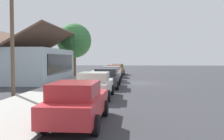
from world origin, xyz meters
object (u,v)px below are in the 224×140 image
object	(u,v)px
car_ivory	(95,85)
car_silver	(111,74)
car_cherry	(77,103)
car_charcoal	(107,78)
shade_tree	(74,41)
traffic_light_main	(37,3)
utility_pole_wooden	(12,34)
car_olive	(118,69)
fire_hydrant_red	(79,87)
car_coral	(114,71)

from	to	relation	value
car_ivory	car_silver	bearing A→B (deg)	-0.48
car_cherry	car_charcoal	bearing A→B (deg)	0.76
car_cherry	shade_tree	bearing A→B (deg)	13.52
traffic_light_main	utility_pole_wooden	distance (m)	12.13
car_olive	fire_hydrant_red	distance (m)	20.94
car_silver	shade_tree	bearing A→B (deg)	34.96
car_coral	shade_tree	bearing A→B (deg)	70.97
car_silver	utility_pole_wooden	world-z (taller)	utility_pole_wooden
car_charcoal	traffic_light_main	xyz separation A→B (m)	(-15.92, -0.16, 2.67)
car_ivory	car_cherry	bearing A→B (deg)	-177.60
car_coral	car_olive	xyz separation A→B (m)	(5.38, -0.15, -0.00)
fire_hydrant_red	car_silver	bearing A→B (deg)	-8.79
car_olive	traffic_light_main	size ratio (longest dim) A/B	0.89
car_cherry	car_ivory	size ratio (longest dim) A/B	0.98
car_charcoal	car_silver	distance (m)	5.50
car_cherry	shade_tree	world-z (taller)	shade_tree
car_charcoal	car_silver	bearing A→B (deg)	0.39
shade_tree	car_cherry	bearing A→B (deg)	-167.07
car_ivory	shade_tree	distance (m)	20.11
car_olive	car_charcoal	bearing A→B (deg)	177.59
car_cherry	utility_pole_wooden	bearing A→B (deg)	41.00
car_cherry	car_olive	bearing A→B (deg)	0.61
car_charcoal	traffic_light_main	bearing A→B (deg)	-179.45
car_charcoal	shade_tree	size ratio (longest dim) A/B	0.68
car_coral	traffic_light_main	xyz separation A→B (m)	(-27.47, -0.28, 2.67)
car_silver	car_coral	bearing A→B (deg)	-0.21
car_ivory	utility_pole_wooden	xyz separation A→B (m)	(0.38, 5.31, 3.11)
car_charcoal	car_olive	size ratio (longest dim) A/B	1.06
car_cherry	car_silver	size ratio (longest dim) A/B	1.00
car_silver	shade_tree	world-z (taller)	shade_tree
car_silver	car_coral	distance (m)	6.06
car_silver	car_coral	size ratio (longest dim) A/B	0.90
car_charcoal	traffic_light_main	size ratio (longest dim) A/B	0.94
utility_pole_wooden	fire_hydrant_red	distance (m)	5.42
car_silver	car_cherry	bearing A→B (deg)	179.30
car_cherry	traffic_light_main	bearing A→B (deg)	-177.68
car_silver	car_charcoal	bearing A→B (deg)	179.47
utility_pole_wooden	car_silver	bearing A→B (deg)	-27.03
car_ivory	car_coral	size ratio (longest dim) A/B	0.92
car_ivory	car_coral	distance (m)	17.14
car_cherry	fire_hydrant_red	size ratio (longest dim) A/B	6.23
car_ivory	car_coral	bearing A→B (deg)	0.05
utility_pole_wooden	fire_hydrant_red	xyz separation A→B (m)	(1.26, -4.00, -3.43)
shade_tree	fire_hydrant_red	xyz separation A→B (m)	(-17.28, -4.22, -4.29)
car_ivory	fire_hydrant_red	xyz separation A→B (m)	(1.64, 1.31, -0.32)
car_silver	shade_tree	xyz separation A→B (m)	(7.84, 5.68, 3.97)
car_coral	fire_hydrant_red	size ratio (longest dim) A/B	6.92
car_ivory	car_charcoal	world-z (taller)	same
car_coral	shade_tree	xyz separation A→B (m)	(1.78, 5.60, 3.97)
car_cherry	car_silver	bearing A→B (deg)	0.84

